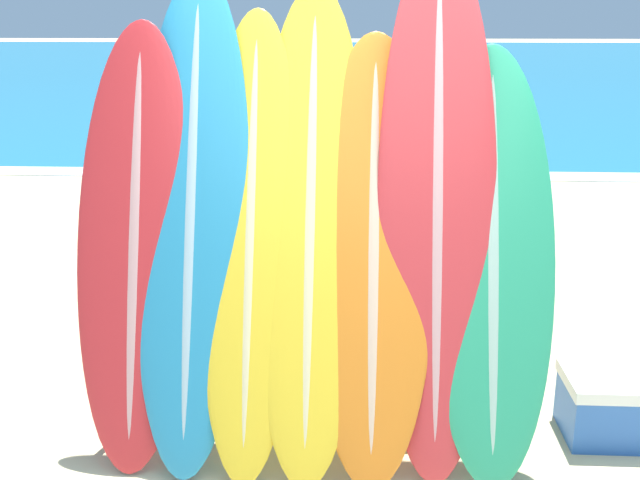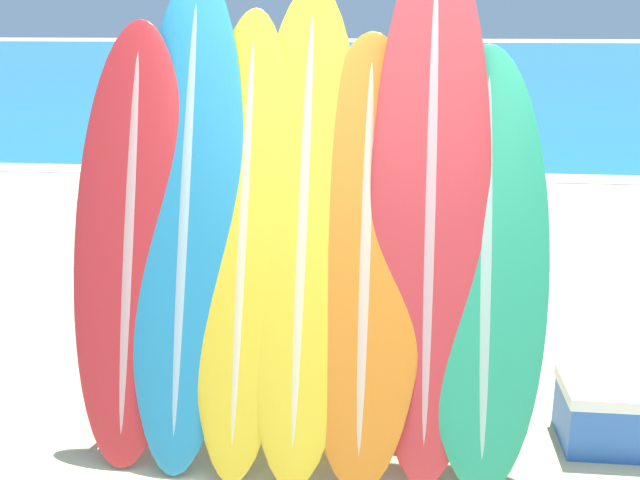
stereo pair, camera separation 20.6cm
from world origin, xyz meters
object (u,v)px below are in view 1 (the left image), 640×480
(surfboard_slot_3, at_px, (311,224))
(cooler_box, at_px, (608,405))
(surfboard_slot_0, at_px, (136,243))
(surfboard_slot_1, at_px, (192,217))
(surfboard_slot_5, at_px, (437,205))
(person_near_water, at_px, (439,139))
(surfboard_rack, at_px, (312,364))
(person_far_right, at_px, (191,141))
(surfboard_slot_6, at_px, (492,261))
(surfboard_slot_4, at_px, (373,252))
(person_mid_beach, at_px, (221,122))
(person_far_left, at_px, (349,115))
(surfboard_slot_2, at_px, (251,238))

(surfboard_slot_3, distance_m, cooler_box, 1.82)
(surfboard_slot_0, bearing_deg, surfboard_slot_1, 10.65)
(surfboard_slot_3, height_order, surfboard_slot_5, surfboard_slot_5)
(person_near_water, bearing_deg, surfboard_rack, -162.64)
(surfboard_slot_0, height_order, person_far_right, surfboard_slot_0)
(person_near_water, relative_size, cooler_box, 3.55)
(surfboard_slot_6, bearing_deg, surfboard_slot_0, 179.59)
(surfboard_slot_5, bearing_deg, surfboard_rack, -169.49)
(surfboard_slot_1, relative_size, cooler_box, 5.11)
(surfboard_slot_6, bearing_deg, surfboard_slot_3, 175.26)
(person_near_water, height_order, person_far_right, person_near_water)
(surfboard_slot_4, bearing_deg, person_far_right, 113.14)
(person_mid_beach, distance_m, person_far_left, 1.54)
(person_far_left, relative_size, person_far_right, 1.11)
(surfboard_slot_0, bearing_deg, cooler_box, 3.20)
(person_near_water, relative_size, person_far_right, 1.02)
(surfboard_slot_1, xyz_separation_m, person_far_left, (0.67, 5.64, -0.20))
(person_far_right, bearing_deg, surfboard_slot_6, -141.60)
(person_near_water, xyz_separation_m, person_far_right, (-2.57, -0.10, -0.02))
(surfboard_slot_3, bearing_deg, person_mid_beach, 104.90)
(surfboard_slot_6, xyz_separation_m, person_near_water, (0.19, 4.37, -0.11))
(surfboard_slot_0, relative_size, surfboard_slot_4, 1.02)
(surfboard_slot_1, bearing_deg, surfboard_slot_2, -4.59)
(surfboard_slot_4, relative_size, person_far_left, 1.15)
(surfboard_slot_2, bearing_deg, surfboard_slot_1, 175.41)
(person_far_left, bearing_deg, surfboard_slot_6, 28.18)
(surfboard_slot_3, bearing_deg, surfboard_slot_5, 0.30)
(cooler_box, bearing_deg, surfboard_slot_0, -176.80)
(surfboard_slot_5, distance_m, person_near_water, 4.34)
(surfboard_slot_6, bearing_deg, person_far_left, 97.66)
(person_near_water, bearing_deg, surfboard_slot_1, -170.00)
(surfboard_slot_2, height_order, surfboard_slot_6, surfboard_slot_2)
(surfboard_rack, relative_size, surfboard_slot_4, 1.01)
(surfboard_slot_6, bearing_deg, surfboard_slot_5, 164.14)
(surfboard_slot_0, distance_m, cooler_box, 2.54)
(surfboard_slot_3, xyz_separation_m, person_mid_beach, (-1.40, 5.26, -0.22))
(surfboard_slot_6, height_order, cooler_box, surfboard_slot_6)
(surfboard_slot_0, xyz_separation_m, cooler_box, (2.38, 0.13, -0.88))
(surfboard_slot_3, relative_size, person_mid_beach, 1.36)
(surfboard_slot_5, height_order, person_far_left, surfboard_slot_5)
(person_mid_beach, bearing_deg, person_near_water, 5.40)
(person_mid_beach, height_order, cooler_box, person_mid_beach)
(person_near_water, height_order, person_mid_beach, person_mid_beach)
(person_far_left, bearing_deg, surfboard_rack, 19.64)
(surfboard_rack, height_order, person_mid_beach, person_mid_beach)
(surfboard_slot_4, bearing_deg, surfboard_slot_6, -1.60)
(surfboard_rack, height_order, surfboard_slot_3, surfboard_slot_3)
(person_far_left, bearing_deg, surfboard_slot_3, 19.52)
(surfboard_slot_5, bearing_deg, person_mid_beach, 110.83)
(surfboard_rack, xyz_separation_m, surfboard_slot_3, (-0.01, 0.11, 0.69))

